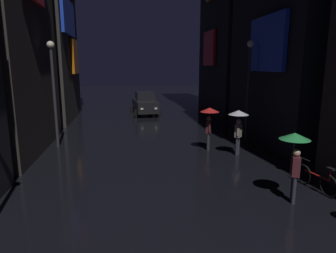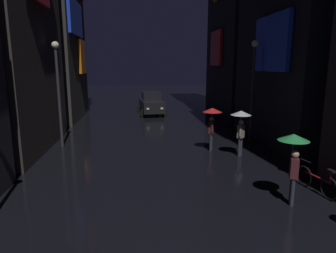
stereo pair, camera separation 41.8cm
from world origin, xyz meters
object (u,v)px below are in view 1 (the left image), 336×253
pedestrian_midstreet_centre_red (209,117)px  bicycle_parked_at_storefront (316,179)px  streetlamp_left_far (53,82)px  streetlamp_right_far (249,79)px  car_distant (145,103)px  pedestrian_foreground_right_clear (238,120)px  pedestrian_near_crossing_green (295,148)px

pedestrian_midstreet_centre_red → bicycle_parked_at_storefront: size_ratio=1.17×
streetlamp_left_far → streetlamp_right_far: bearing=0.1°
bicycle_parked_at_storefront → streetlamp_right_far: bearing=86.7°
pedestrian_midstreet_centre_red → bicycle_parked_at_storefront: (2.21, -5.10, -1.28)m
pedestrian_midstreet_centre_red → car_distant: bearing=101.4°
pedestrian_foreground_right_clear → car_distant: 12.97m
streetlamp_right_far → pedestrian_foreground_right_clear: bearing=-119.5°
car_distant → streetlamp_left_far: size_ratio=0.82×
streetlamp_right_far → pedestrian_midstreet_centre_red: bearing=-146.4°
pedestrian_near_crossing_green → car_distant: (-3.30, 17.20, -0.74)m
pedestrian_foreground_right_clear → pedestrian_near_crossing_green: size_ratio=1.00×
pedestrian_near_crossing_green → car_distant: pedestrian_near_crossing_green is taller
pedestrian_foreground_right_clear → pedestrian_near_crossing_green: bearing=-90.9°
bicycle_parked_at_storefront → streetlamp_left_far: streetlamp_left_far is taller
bicycle_parked_at_storefront → streetlamp_right_far: (0.40, 6.84, 2.98)m
pedestrian_midstreet_centre_red → streetlamp_right_far: 3.56m
pedestrian_midstreet_centre_red → pedestrian_near_crossing_green: same height
car_distant → streetlamp_right_far: (4.92, -9.77, 2.44)m
pedestrian_near_crossing_green → car_distant: bearing=100.9°
pedestrian_foreground_right_clear → pedestrian_near_crossing_green: (-0.07, -4.70, 0.00)m
bicycle_parked_at_storefront → car_distant: 17.22m
pedestrian_midstreet_centre_red → streetlamp_left_far: size_ratio=0.41×
pedestrian_foreground_right_clear → streetlamp_right_far: streetlamp_right_far is taller
pedestrian_near_crossing_green → streetlamp_left_far: (-8.38, 7.41, 1.62)m
pedestrian_near_crossing_green → bicycle_parked_at_storefront: 1.87m
bicycle_parked_at_storefront → streetlamp_right_far: 7.47m
pedestrian_foreground_right_clear → streetlamp_left_far: bearing=162.3°
pedestrian_near_crossing_green → bicycle_parked_at_storefront: pedestrian_near_crossing_green is taller
pedestrian_midstreet_centre_red → streetlamp_right_far: streetlamp_right_far is taller
pedestrian_midstreet_centre_red → car_distant: 11.75m
pedestrian_foreground_right_clear → car_distant: bearing=105.1°
bicycle_parked_at_storefront → streetlamp_right_far: size_ratio=0.34×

